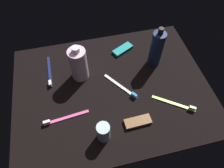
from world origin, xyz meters
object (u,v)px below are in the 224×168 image
object	(u,v)px
toothbrush_navy	(50,73)
cream_tin_left	(80,59)
deodorant_stick	(103,132)
snack_bar_teal	(123,49)
toothbrush_white	(122,88)
snack_bar_brown	(138,122)
bodywash_bottle	(79,64)
toothbrush_lime	(176,104)
lotion_bottle	(156,49)
toothbrush_pink	(64,118)

from	to	relation	value
toothbrush_navy	cream_tin_left	size ratio (longest dim) A/B	3.10
deodorant_stick	snack_bar_teal	world-z (taller)	deodorant_stick
toothbrush_white	snack_bar_brown	size ratio (longest dim) A/B	1.48
bodywash_bottle	toothbrush_lime	bearing A→B (deg)	146.39
lotion_bottle	deodorant_stick	xyz separation A→B (cm)	(30.27, 30.18, -4.68)
lotion_bottle	toothbrush_navy	world-z (taller)	lotion_bottle
deodorant_stick	snack_bar_brown	distance (cm)	14.67
toothbrush_navy	toothbrush_lime	distance (cm)	56.96
toothbrush_navy	snack_bar_brown	xyz separation A→B (cm)	(-31.82, 32.12, 0.14)
toothbrush_white	toothbrush_navy	size ratio (longest dim) A/B	0.85
lotion_bottle	deodorant_stick	world-z (taller)	lotion_bottle
toothbrush_lime	toothbrush_navy	bearing A→B (deg)	-29.61
bodywash_bottle	toothbrush_white	distance (cm)	21.12
bodywash_bottle	toothbrush_lime	size ratio (longest dim) A/B	1.15
deodorant_stick	lotion_bottle	bearing A→B (deg)	-135.08
toothbrush_lime	snack_bar_brown	size ratio (longest dim) A/B	1.48
deodorant_stick	snack_bar_teal	size ratio (longest dim) A/B	0.85
snack_bar_teal	cream_tin_left	xyz separation A→B (cm)	(21.57, 1.72, 0.16)
bodywash_bottle	snack_bar_teal	world-z (taller)	bodywash_bottle
snack_bar_brown	cream_tin_left	size ratio (longest dim) A/B	1.79
lotion_bottle	toothbrush_lime	xyz separation A→B (cm)	(-1.41, 23.67, -8.49)
lotion_bottle	toothbrush_pink	world-z (taller)	lotion_bottle
bodywash_bottle	snack_bar_teal	xyz separation A→B (cm)	(-22.40, -10.73, -7.28)
lotion_bottle	snack_bar_teal	bearing A→B (deg)	-42.17
toothbrush_lime	snack_bar_brown	distance (cm)	18.15
bodywash_bottle	toothbrush_white	size ratio (longest dim) A/B	1.16
toothbrush_white	toothbrush_navy	distance (cm)	33.80
bodywash_bottle	cream_tin_left	distance (cm)	11.51
lotion_bottle	snack_bar_teal	size ratio (longest dim) A/B	1.97
snack_bar_brown	cream_tin_left	distance (cm)	40.66
bodywash_bottle	deodorant_stick	world-z (taller)	bodywash_bottle
toothbrush_lime	cream_tin_left	world-z (taller)	toothbrush_lime
bodywash_bottle	toothbrush_lime	world-z (taller)	bodywash_bottle
deodorant_stick	bodywash_bottle	bearing A→B (deg)	-82.21
deodorant_stick	snack_bar_brown	world-z (taller)	deodorant_stick
toothbrush_lime	toothbrush_white	bearing A→B (deg)	-33.43
snack_bar_teal	toothbrush_navy	bearing A→B (deg)	-16.81
deodorant_stick	toothbrush_pink	size ratio (longest dim) A/B	0.49
toothbrush_lime	deodorant_stick	bearing A→B (deg)	11.62
cream_tin_left	toothbrush_white	bearing A→B (deg)	127.92
toothbrush_navy	snack_bar_teal	bearing A→B (deg)	-169.94
toothbrush_pink	cream_tin_left	bearing A→B (deg)	-110.22
toothbrush_white	snack_bar_brown	world-z (taller)	toothbrush_white
toothbrush_lime	snack_bar_brown	xyz separation A→B (cm)	(17.71, 3.97, 0.14)
toothbrush_white	toothbrush_navy	xyz separation A→B (cm)	(30.12, -15.33, 0.00)
lotion_bottle	snack_bar_teal	xyz separation A→B (cm)	(12.01, -10.88, -8.35)
lotion_bottle	snack_bar_brown	world-z (taller)	lotion_bottle
bodywash_bottle	toothbrush_navy	bearing A→B (deg)	-17.52
bodywash_bottle	deodorant_stick	distance (cm)	30.82
bodywash_bottle	toothbrush_white	world-z (taller)	bodywash_bottle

